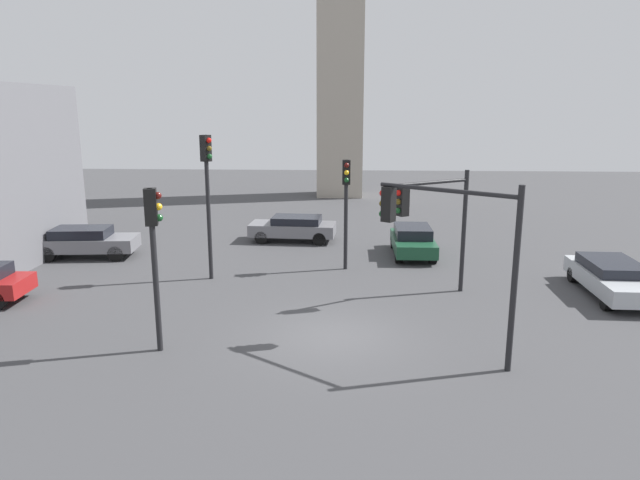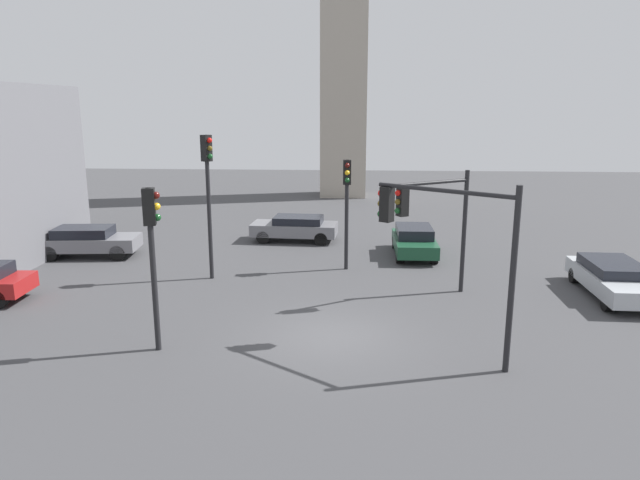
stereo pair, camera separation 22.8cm
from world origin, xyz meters
name	(u,v)px [view 2 (the right image)]	position (x,y,z in m)	size (l,w,h in m)	color
ground_plane	(331,336)	(0.00, 0.00, 0.00)	(92.25, 92.25, 0.00)	#424244
traffic_light_0	(152,238)	(-4.81, -1.27, 3.23)	(0.49, 0.39, 4.60)	black
traffic_light_1	(433,212)	(3.38, 3.77, 3.15)	(2.73, 1.83, 4.51)	black
traffic_light_2	(208,181)	(-5.00, 5.67, 3.92)	(0.49, 0.45, 5.67)	black
traffic_light_3	(347,193)	(0.33, 7.33, 3.23)	(0.34, 0.47, 4.60)	black
traffic_light_4	(444,231)	(3.07, -0.96, 3.47)	(3.40, 2.46, 4.87)	black
car_0	(88,241)	(-11.48, 8.71, 0.75)	(4.54, 2.24, 1.37)	slate
car_1	(295,227)	(-2.35, 12.39, 0.71)	(4.40, 2.06, 1.29)	slate
car_2	(414,240)	(3.41, 9.87, 0.70)	(1.81, 4.01, 1.33)	#19472D
car_3	(615,278)	(10.07, 4.39, 0.68)	(2.08, 4.81, 1.25)	#ADB2B7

